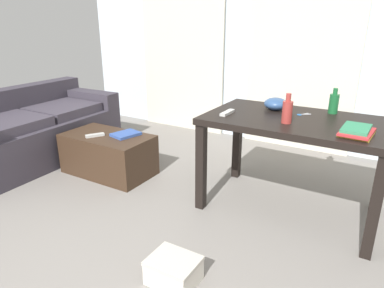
% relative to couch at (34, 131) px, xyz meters
% --- Properties ---
extents(ground_plane, '(7.72, 7.72, 0.00)m').
position_rel_couch_xyz_m(ground_plane, '(2.39, -0.08, -0.31)').
color(ground_plane, gray).
extents(wall_back, '(6.27, 0.10, 2.63)m').
position_rel_couch_xyz_m(wall_back, '(2.39, 1.93, 1.00)').
color(wall_back, silver).
rests_on(wall_back, ground).
extents(curtains, '(4.46, 0.03, 2.37)m').
position_rel_couch_xyz_m(curtains, '(2.39, 1.84, 0.87)').
color(curtains, beige).
rests_on(curtains, ground).
extents(couch, '(0.91, 1.82, 0.76)m').
position_rel_couch_xyz_m(couch, '(0.00, 0.00, 0.00)').
color(couch, '#38333D').
rests_on(couch, ground).
extents(coffee_table, '(0.89, 0.50, 0.40)m').
position_rel_couch_xyz_m(coffee_table, '(1.00, 0.11, -0.11)').
color(coffee_table, '#382619').
rests_on(coffee_table, ground).
extents(craft_table, '(1.35, 0.81, 0.77)m').
position_rel_couch_xyz_m(craft_table, '(2.76, 0.34, 0.36)').
color(craft_table, black).
rests_on(craft_table, ground).
extents(bottle_near, '(0.07, 0.07, 0.20)m').
position_rel_couch_xyz_m(bottle_near, '(2.97, 0.64, 0.54)').
color(bottle_near, '#195B2D').
rests_on(bottle_near, craft_table).
extents(bottle_far, '(0.07, 0.07, 0.22)m').
position_rel_couch_xyz_m(bottle_far, '(2.73, 0.18, 0.55)').
color(bottle_far, '#99332D').
rests_on(bottle_far, craft_table).
extents(bowl, '(0.19, 0.19, 0.10)m').
position_rel_couch_xyz_m(bowl, '(2.54, 0.52, 0.51)').
color(bowl, '#2D4C7A').
rests_on(bowl, craft_table).
extents(book_stack, '(0.21, 0.30, 0.05)m').
position_rel_couch_xyz_m(book_stack, '(3.20, 0.15, 0.48)').
color(book_stack, gold).
rests_on(book_stack, craft_table).
extents(tv_remote_on_table, '(0.05, 0.19, 0.02)m').
position_rel_couch_xyz_m(tv_remote_on_table, '(2.26, 0.19, 0.47)').
color(tv_remote_on_table, '#B7B7B2').
rests_on(tv_remote_on_table, craft_table).
extents(scissors, '(0.10, 0.11, 0.00)m').
position_rel_couch_xyz_m(scissors, '(2.77, 0.47, 0.46)').
color(scissors, '#9EA0A5').
rests_on(scissors, craft_table).
extents(tv_remote_primary, '(0.13, 0.18, 0.02)m').
position_rel_couch_xyz_m(tv_remote_primary, '(0.93, 0.02, 0.10)').
color(tv_remote_primary, '#B7B7B2').
rests_on(tv_remote_primary, coffee_table).
extents(magazine, '(0.25, 0.29, 0.03)m').
position_rel_couch_xyz_m(magazine, '(1.17, 0.20, 0.10)').
color(magazine, '#33519E').
rests_on(magazine, coffee_table).
extents(shoebox, '(0.29, 0.24, 0.16)m').
position_rel_couch_xyz_m(shoebox, '(2.43, -0.86, -0.23)').
color(shoebox, beige).
rests_on(shoebox, ground).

